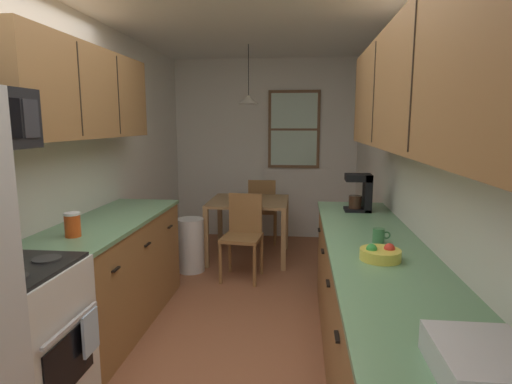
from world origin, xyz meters
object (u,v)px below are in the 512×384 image
(mug_by_coffeemaker, at_px, (379,236))
(dish_rack, at_px, (484,364))
(stove_range, at_px, (12,348))
(fruit_bowl, at_px, (380,253))
(storage_canister, at_px, (73,225))
(table_serving_bowl, at_px, (240,197))
(trash_bin, at_px, (191,245))
(dining_table, at_px, (249,208))
(dining_chair_near, at_px, (243,232))
(coffee_maker, at_px, (362,192))
(dining_chair_far, at_px, (262,208))

(mug_by_coffeemaker, xyz_separation_m, dish_rack, (0.05, -1.44, 0.00))
(stove_range, bearing_deg, fruit_bowl, 11.44)
(storage_canister, height_order, table_serving_bowl, storage_canister)
(stove_range, xyz_separation_m, storage_canister, (-0.01, 0.67, 0.51))
(stove_range, xyz_separation_m, trash_bin, (0.29, 2.52, -0.17))
(trash_bin, distance_m, storage_canister, 1.99)
(storage_canister, bearing_deg, mug_by_coffeemaker, 2.02)
(trash_bin, bearing_deg, dining_table, 42.67)
(stove_range, height_order, dining_chair_near, stove_range)
(coffee_maker, xyz_separation_m, table_serving_bowl, (-1.27, 1.40, -0.31))
(dining_chair_near, bearing_deg, mug_by_coffeemaker, -56.46)
(dining_chair_far, bearing_deg, fruit_bowl, -73.73)
(table_serving_bowl, bearing_deg, coffee_maker, -47.95)
(dining_chair_far, height_order, table_serving_bowl, dining_chair_far)
(dining_table, relative_size, table_serving_bowl, 4.53)
(dining_table, relative_size, storage_canister, 5.75)
(dining_table, relative_size, mug_by_coffeemaker, 8.44)
(coffee_maker, bearing_deg, table_serving_bowl, 132.05)
(dining_table, height_order, dining_chair_near, dining_chair_near)
(storage_canister, height_order, mug_by_coffeemaker, storage_canister)
(stove_range, height_order, coffee_maker, coffee_maker)
(dining_table, height_order, dish_rack, dish_rack)
(mug_by_coffeemaker, height_order, fruit_bowl, same)
(stove_range, xyz_separation_m, mug_by_coffeemaker, (2.01, 0.74, 0.47))
(trash_bin, xyz_separation_m, dish_rack, (1.76, -3.22, 0.65))
(dining_table, bearing_deg, mug_by_coffeemaker, -64.18)
(mug_by_coffeemaker, bearing_deg, coffee_maker, 88.61)
(coffee_maker, relative_size, table_serving_bowl, 1.55)
(trash_bin, bearing_deg, coffee_maker, -24.67)
(stove_range, height_order, storage_canister, stove_range)
(dining_table, bearing_deg, dining_chair_far, 81.24)
(storage_canister, xyz_separation_m, dish_rack, (2.06, -1.37, -0.03))
(dining_table, bearing_deg, dining_chair_near, -88.43)
(fruit_bowl, height_order, dish_rack, dish_rack)
(trash_bin, bearing_deg, dish_rack, -61.33)
(dining_chair_near, xyz_separation_m, fruit_bowl, (1.05, -2.01, 0.44))
(trash_bin, distance_m, table_serving_bowl, 0.89)
(dining_table, height_order, coffee_maker, coffee_maker)
(stove_range, relative_size, dining_table, 1.17)
(storage_canister, xyz_separation_m, table_serving_bowl, (0.77, 2.45, -0.22))
(coffee_maker, relative_size, mug_by_coffeemaker, 2.89)
(stove_range, distance_m, fruit_bowl, 2.05)
(stove_range, xyz_separation_m, dish_rack, (2.05, -0.70, 0.48))
(storage_canister, xyz_separation_m, coffee_maker, (2.04, 1.05, 0.09))
(fruit_bowl, xyz_separation_m, dish_rack, (0.10, -1.10, 0.01))
(trash_bin, bearing_deg, stove_range, -96.67)
(dining_table, xyz_separation_m, trash_bin, (-0.59, -0.55, -0.32))
(dining_chair_far, bearing_deg, mug_by_coffeemaker, -71.03)
(dining_chair_far, height_order, storage_canister, storage_canister)
(dining_chair_far, relative_size, mug_by_coffeemaker, 8.05)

